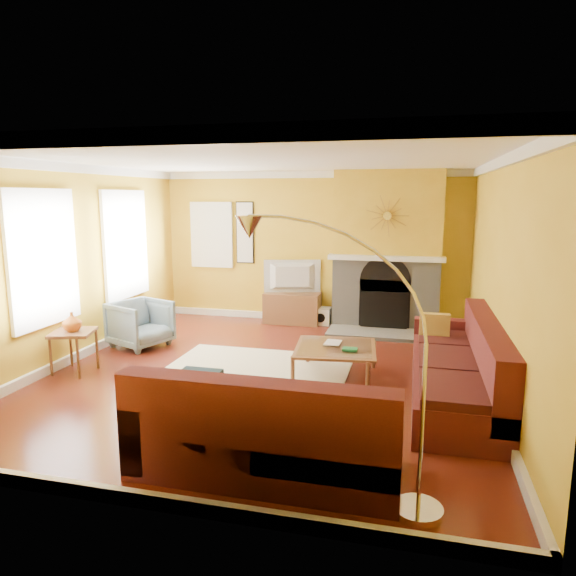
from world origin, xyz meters
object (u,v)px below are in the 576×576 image
(side_table, at_px, (74,352))
(arc_lamp, at_px, (341,368))
(sectional_sofa, at_px, (348,367))
(coffee_table, at_px, (335,361))
(armchair, at_px, (141,324))
(media_console, at_px, (292,308))

(side_table, xyz_separation_m, arc_lamp, (3.77, -2.07, 0.79))
(sectional_sofa, relative_size, arc_lamp, 1.82)
(coffee_table, xyz_separation_m, arc_lamp, (0.45, -2.72, 0.86))
(arc_lamp, bearing_deg, armchair, 136.63)
(media_console, distance_m, arc_lamp, 5.62)
(coffee_table, height_order, media_console, media_console)
(coffee_table, distance_m, arc_lamp, 2.89)
(media_console, xyz_separation_m, side_table, (-2.14, -3.25, 0.00))
(sectional_sofa, distance_m, coffee_table, 0.99)
(coffee_table, xyz_separation_m, side_table, (-3.32, -0.65, 0.08))
(sectional_sofa, height_order, arc_lamp, arc_lamp)
(sectional_sofa, distance_m, media_console, 3.81)
(coffee_table, xyz_separation_m, armchair, (-3.08, 0.61, 0.16))
(coffee_table, distance_m, media_console, 2.86)
(media_console, relative_size, armchair, 1.29)
(side_table, bearing_deg, media_console, 56.67)
(sectional_sofa, bearing_deg, armchair, 155.63)
(coffee_table, relative_size, arc_lamp, 0.47)
(coffee_table, relative_size, media_console, 1.00)
(side_table, relative_size, arc_lamp, 0.26)
(media_console, relative_size, arc_lamp, 0.47)
(media_console, height_order, side_table, same)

